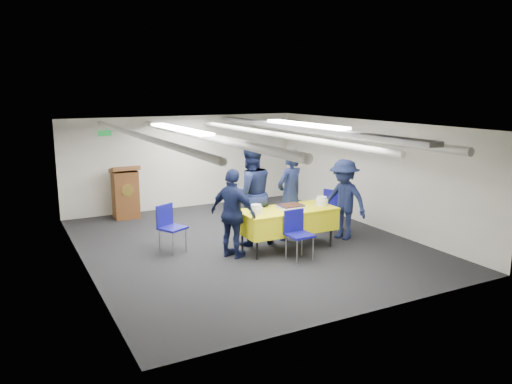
{
  "coord_description": "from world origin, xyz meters",
  "views": [
    {
      "loc": [
        -4.16,
        -8.33,
        2.95
      ],
      "look_at": [
        0.11,
        -0.2,
        1.05
      ],
      "focal_mm": 35.0,
      "sensor_mm": 36.0,
      "label": 1
    }
  ],
  "objects_px": {
    "chair_near": "(297,229)",
    "sailor_a": "(290,195)",
    "serving_table": "(287,220)",
    "sheet_cake": "(291,207)",
    "chair_right": "(330,206)",
    "sailor_d": "(344,200)",
    "podium": "(125,192)",
    "chair_left": "(169,223)",
    "sailor_c": "(233,214)",
    "sailor_b": "(250,194)"
  },
  "relations": [
    {
      "from": "podium",
      "to": "sailor_d",
      "type": "relative_size",
      "value": 0.78
    },
    {
      "from": "sheet_cake",
      "to": "sailor_a",
      "type": "xyz_separation_m",
      "value": [
        0.29,
        0.5,
        0.09
      ]
    },
    {
      "from": "sailor_c",
      "to": "sailor_d",
      "type": "distance_m",
      "value": 2.42
    },
    {
      "from": "sheet_cake",
      "to": "sailor_c",
      "type": "height_order",
      "value": "sailor_c"
    },
    {
      "from": "chair_near",
      "to": "chair_left",
      "type": "distance_m",
      "value": 2.36
    },
    {
      "from": "podium",
      "to": "chair_left",
      "type": "bearing_deg",
      "value": -87.16
    },
    {
      "from": "serving_table",
      "to": "sailor_a",
      "type": "distance_m",
      "value": 0.68
    },
    {
      "from": "podium",
      "to": "chair_near",
      "type": "distance_m",
      "value": 4.68
    },
    {
      "from": "chair_left",
      "to": "chair_near",
      "type": "bearing_deg",
      "value": -37.96
    },
    {
      "from": "chair_near",
      "to": "sailor_c",
      "type": "distance_m",
      "value": 1.16
    },
    {
      "from": "chair_right",
      "to": "sailor_c",
      "type": "xyz_separation_m",
      "value": [
        -2.5,
        -0.58,
        0.27
      ]
    },
    {
      "from": "sailor_d",
      "to": "sailor_c",
      "type": "bearing_deg",
      "value": -107.95
    },
    {
      "from": "sailor_c",
      "to": "chair_right",
      "type": "bearing_deg",
      "value": -106.13
    },
    {
      "from": "serving_table",
      "to": "sailor_b",
      "type": "xyz_separation_m",
      "value": [
        -0.47,
        0.6,
        0.42
      ]
    },
    {
      "from": "sailor_a",
      "to": "sailor_c",
      "type": "bearing_deg",
      "value": -1.23
    },
    {
      "from": "sheet_cake",
      "to": "chair_near",
      "type": "xyz_separation_m",
      "value": [
        -0.19,
        -0.53,
        -0.28
      ]
    },
    {
      "from": "sheet_cake",
      "to": "chair_right",
      "type": "xyz_separation_m",
      "value": [
        1.35,
        0.64,
        -0.28
      ]
    },
    {
      "from": "chair_near",
      "to": "sailor_a",
      "type": "bearing_deg",
      "value": 64.97
    },
    {
      "from": "chair_right",
      "to": "chair_left",
      "type": "distance_m",
      "value": 3.42
    },
    {
      "from": "chair_right",
      "to": "sailor_d",
      "type": "bearing_deg",
      "value": -97.98
    },
    {
      "from": "chair_left",
      "to": "sailor_c",
      "type": "xyz_separation_m",
      "value": [
        0.9,
        -0.86,
        0.27
      ]
    },
    {
      "from": "serving_table",
      "to": "sheet_cake",
      "type": "height_order",
      "value": "sheet_cake"
    },
    {
      "from": "podium",
      "to": "serving_table",
      "type": "bearing_deg",
      "value": -59.85
    },
    {
      "from": "chair_right",
      "to": "sailor_b",
      "type": "xyz_separation_m",
      "value": [
        -1.88,
        -0.01,
        0.45
      ]
    },
    {
      "from": "chair_left",
      "to": "sailor_c",
      "type": "distance_m",
      "value": 1.28
    },
    {
      "from": "serving_table",
      "to": "chair_right",
      "type": "distance_m",
      "value": 1.53
    },
    {
      "from": "sheet_cake",
      "to": "chair_right",
      "type": "relative_size",
      "value": 0.53
    },
    {
      "from": "chair_right",
      "to": "sailor_b",
      "type": "distance_m",
      "value": 1.93
    },
    {
      "from": "sailor_b",
      "to": "sailor_d",
      "type": "relative_size",
      "value": 1.23
    },
    {
      "from": "chair_near",
      "to": "chair_left",
      "type": "height_order",
      "value": "same"
    },
    {
      "from": "chair_right",
      "to": "sailor_d",
      "type": "height_order",
      "value": "sailor_d"
    },
    {
      "from": "sailor_a",
      "to": "chair_near",
      "type": "bearing_deg",
      "value": 46.66
    },
    {
      "from": "chair_right",
      "to": "sailor_b",
      "type": "relative_size",
      "value": 0.44
    },
    {
      "from": "sheet_cake",
      "to": "chair_left",
      "type": "bearing_deg",
      "value": 155.83
    },
    {
      "from": "sailor_a",
      "to": "chair_right",
      "type": "bearing_deg",
      "value": 168.83
    },
    {
      "from": "sheet_cake",
      "to": "sailor_d",
      "type": "distance_m",
      "value": 1.27
    },
    {
      "from": "serving_table",
      "to": "sheet_cake",
      "type": "distance_m",
      "value": 0.26
    },
    {
      "from": "serving_table",
      "to": "sailor_d",
      "type": "height_order",
      "value": "sailor_d"
    },
    {
      "from": "podium",
      "to": "sailor_b",
      "type": "height_order",
      "value": "sailor_b"
    },
    {
      "from": "chair_near",
      "to": "chair_right",
      "type": "distance_m",
      "value": 1.94
    },
    {
      "from": "sailor_b",
      "to": "sailor_c",
      "type": "bearing_deg",
      "value": 48.08
    },
    {
      "from": "chair_near",
      "to": "sailor_c",
      "type": "bearing_deg",
      "value": 148.32
    },
    {
      "from": "chair_left",
      "to": "sailor_a",
      "type": "height_order",
      "value": "sailor_a"
    },
    {
      "from": "serving_table",
      "to": "chair_near",
      "type": "bearing_deg",
      "value": -103.8
    },
    {
      "from": "podium",
      "to": "sailor_d",
      "type": "bearing_deg",
      "value": -46.41
    },
    {
      "from": "sailor_b",
      "to": "sailor_c",
      "type": "distance_m",
      "value": 0.86
    },
    {
      "from": "serving_table",
      "to": "sailor_c",
      "type": "bearing_deg",
      "value": 178.17
    },
    {
      "from": "serving_table",
      "to": "podium",
      "type": "bearing_deg",
      "value": 120.15
    },
    {
      "from": "chair_near",
      "to": "sailor_d",
      "type": "xyz_separation_m",
      "value": [
        1.46,
        0.6,
        0.27
      ]
    },
    {
      "from": "podium",
      "to": "sailor_a",
      "type": "relative_size",
      "value": 0.7
    }
  ]
}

